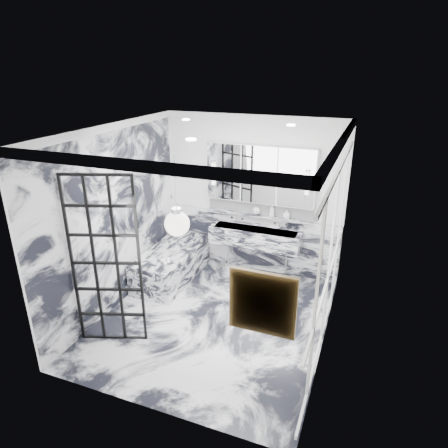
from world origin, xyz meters
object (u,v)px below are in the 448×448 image
at_px(trough_sink, 255,237).
at_px(bathtub, 172,264).
at_px(mirror_cabinet, 260,174).
at_px(crittall_door, 106,263).

height_order(trough_sink, bathtub, trough_sink).
distance_m(trough_sink, mirror_cabinet, 1.10).
bearing_deg(mirror_cabinet, crittall_door, -115.85).
bearing_deg(mirror_cabinet, trough_sink, -90.00).
xyz_separation_m(crittall_door, mirror_cabinet, (1.27, 2.63, 0.65)).
bearing_deg(bathtub, trough_sink, 26.48).
xyz_separation_m(mirror_cabinet, bathtub, (-1.32, -0.83, -1.54)).
height_order(mirror_cabinet, bathtub, mirror_cabinet).
distance_m(mirror_cabinet, bathtub, 2.20).
distance_m(trough_sink, bathtub, 1.55).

